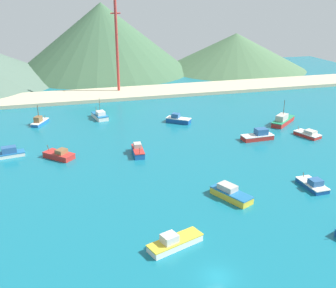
{
  "coord_description": "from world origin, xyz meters",
  "views": [
    {
      "loc": [
        -17.88,
        -39.21,
        34.91
      ],
      "look_at": [
        6.53,
        47.3,
        0.83
      ],
      "focal_mm": 42.35,
      "sensor_mm": 36.0,
      "label": 1
    }
  ],
  "objects_px": {
    "fishing_boat_5": "(283,120)",
    "fishing_boat_11": "(258,136)",
    "fishing_boat_4": "(174,242)",
    "radio_tower": "(117,45)",
    "fishing_boat_12": "(313,184)",
    "fishing_boat_13": "(100,116)",
    "fishing_boat_8": "(138,151)",
    "fishing_boat_0": "(59,155)",
    "fishing_boat_7": "(39,121)",
    "fishing_boat_6": "(308,134)",
    "fishing_boat_3": "(231,194)",
    "fishing_boat_9": "(6,154)",
    "fishing_boat_14": "(178,119)"
  },
  "relations": [
    {
      "from": "fishing_boat_6",
      "to": "radio_tower",
      "type": "distance_m",
      "value": 75.03
    },
    {
      "from": "fishing_boat_6",
      "to": "fishing_boat_8",
      "type": "bearing_deg",
      "value": -179.98
    },
    {
      "from": "fishing_boat_5",
      "to": "fishing_boat_11",
      "type": "height_order",
      "value": "fishing_boat_5"
    },
    {
      "from": "fishing_boat_0",
      "to": "radio_tower",
      "type": "height_order",
      "value": "radio_tower"
    },
    {
      "from": "fishing_boat_3",
      "to": "fishing_boat_9",
      "type": "relative_size",
      "value": 0.94
    },
    {
      "from": "fishing_boat_12",
      "to": "fishing_boat_9",
      "type": "bearing_deg",
      "value": 150.91
    },
    {
      "from": "fishing_boat_4",
      "to": "fishing_boat_7",
      "type": "relative_size",
      "value": 1.26
    },
    {
      "from": "fishing_boat_5",
      "to": "fishing_boat_6",
      "type": "height_order",
      "value": "fishing_boat_5"
    },
    {
      "from": "fishing_boat_13",
      "to": "fishing_boat_14",
      "type": "height_order",
      "value": "fishing_boat_13"
    },
    {
      "from": "fishing_boat_0",
      "to": "fishing_boat_9",
      "type": "relative_size",
      "value": 0.8
    },
    {
      "from": "fishing_boat_7",
      "to": "fishing_boat_8",
      "type": "xyz_separation_m",
      "value": [
        22.51,
        -30.02,
        0.07
      ]
    },
    {
      "from": "fishing_boat_8",
      "to": "fishing_boat_11",
      "type": "bearing_deg",
      "value": 2.8
    },
    {
      "from": "fishing_boat_8",
      "to": "fishing_boat_13",
      "type": "relative_size",
      "value": 0.89
    },
    {
      "from": "fishing_boat_6",
      "to": "fishing_boat_11",
      "type": "relative_size",
      "value": 0.89
    },
    {
      "from": "fishing_boat_3",
      "to": "fishing_boat_6",
      "type": "height_order",
      "value": "fishing_boat_3"
    },
    {
      "from": "fishing_boat_12",
      "to": "fishing_boat_3",
      "type": "bearing_deg",
      "value": 178.44
    },
    {
      "from": "fishing_boat_8",
      "to": "radio_tower",
      "type": "xyz_separation_m",
      "value": [
        5.4,
        61.2,
        16.91
      ]
    },
    {
      "from": "fishing_boat_4",
      "to": "fishing_boat_11",
      "type": "bearing_deg",
      "value": 48.55
    },
    {
      "from": "fishing_boat_13",
      "to": "fishing_boat_8",
      "type": "bearing_deg",
      "value": -80.47
    },
    {
      "from": "radio_tower",
      "to": "fishing_boat_11",
      "type": "bearing_deg",
      "value": -66.19
    },
    {
      "from": "fishing_boat_11",
      "to": "radio_tower",
      "type": "xyz_separation_m",
      "value": [
        -26.32,
        59.65,
        16.81
      ]
    },
    {
      "from": "fishing_boat_8",
      "to": "fishing_boat_13",
      "type": "height_order",
      "value": "fishing_boat_13"
    },
    {
      "from": "fishing_boat_3",
      "to": "radio_tower",
      "type": "height_order",
      "value": "radio_tower"
    },
    {
      "from": "fishing_boat_4",
      "to": "radio_tower",
      "type": "distance_m",
      "value": 99.76
    },
    {
      "from": "fishing_boat_5",
      "to": "fishing_boat_8",
      "type": "xyz_separation_m",
      "value": [
        -44.6,
        -11.27,
        -0.2
      ]
    },
    {
      "from": "fishing_boat_0",
      "to": "fishing_boat_14",
      "type": "bearing_deg",
      "value": 28.25
    },
    {
      "from": "fishing_boat_11",
      "to": "radio_tower",
      "type": "height_order",
      "value": "radio_tower"
    },
    {
      "from": "fishing_boat_4",
      "to": "fishing_boat_14",
      "type": "height_order",
      "value": "fishing_boat_14"
    },
    {
      "from": "fishing_boat_0",
      "to": "fishing_boat_6",
      "type": "distance_m",
      "value": 63.03
    },
    {
      "from": "fishing_boat_4",
      "to": "fishing_boat_13",
      "type": "bearing_deg",
      "value": 92.56
    },
    {
      "from": "fishing_boat_7",
      "to": "fishing_boat_14",
      "type": "xyz_separation_m",
      "value": [
        38.66,
        -9.23,
        0.08
      ]
    },
    {
      "from": "fishing_boat_11",
      "to": "fishing_boat_3",
      "type": "bearing_deg",
      "value": -126.29
    },
    {
      "from": "fishing_boat_0",
      "to": "radio_tower",
      "type": "bearing_deg",
      "value": 68.52
    },
    {
      "from": "fishing_boat_5",
      "to": "fishing_boat_7",
      "type": "distance_m",
      "value": 69.68
    },
    {
      "from": "fishing_boat_13",
      "to": "fishing_boat_14",
      "type": "relative_size",
      "value": 1.09
    },
    {
      "from": "fishing_boat_5",
      "to": "fishing_boat_12",
      "type": "xyz_separation_m",
      "value": [
        -15.68,
        -37.1,
        -0.42
      ]
    },
    {
      "from": "fishing_boat_6",
      "to": "fishing_boat_12",
      "type": "relative_size",
      "value": 1.08
    },
    {
      "from": "fishing_boat_3",
      "to": "fishing_boat_13",
      "type": "distance_m",
      "value": 58.79
    },
    {
      "from": "fishing_boat_12",
      "to": "fishing_boat_13",
      "type": "height_order",
      "value": "fishing_boat_13"
    },
    {
      "from": "fishing_boat_12",
      "to": "fishing_boat_4",
      "type": "bearing_deg",
      "value": -160.53
    },
    {
      "from": "fishing_boat_8",
      "to": "fishing_boat_13",
      "type": "bearing_deg",
      "value": 99.53
    },
    {
      "from": "fishing_boat_4",
      "to": "fishing_boat_5",
      "type": "bearing_deg",
      "value": 45.8
    },
    {
      "from": "fishing_boat_0",
      "to": "fishing_boat_3",
      "type": "height_order",
      "value": "fishing_boat_0"
    },
    {
      "from": "fishing_boat_11",
      "to": "fishing_boat_14",
      "type": "height_order",
      "value": "fishing_boat_11"
    },
    {
      "from": "fishing_boat_7",
      "to": "fishing_boat_14",
      "type": "relative_size",
      "value": 1.0
    },
    {
      "from": "fishing_boat_7",
      "to": "radio_tower",
      "type": "relative_size",
      "value": 0.21
    },
    {
      "from": "fishing_boat_13",
      "to": "fishing_boat_12",
      "type": "bearing_deg",
      "value": -58.97
    },
    {
      "from": "fishing_boat_5",
      "to": "fishing_boat_8",
      "type": "height_order",
      "value": "fishing_boat_5"
    },
    {
      "from": "fishing_boat_9",
      "to": "fishing_boat_13",
      "type": "relative_size",
      "value": 1.16
    },
    {
      "from": "fishing_boat_7",
      "to": "radio_tower",
      "type": "height_order",
      "value": "radio_tower"
    }
  ]
}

